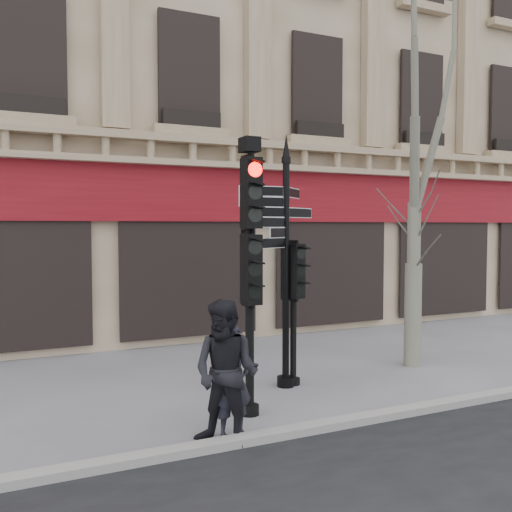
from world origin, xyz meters
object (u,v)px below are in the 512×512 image
at_px(traffic_signal_main, 250,241).
at_px(pedestrian_b, 226,373).
at_px(traffic_signal_secondary, 294,287).
at_px(pedestrian_a, 234,381).
at_px(plane_tree, 416,84).
at_px(fingerpost, 286,218).

height_order(traffic_signal_main, pedestrian_b, traffic_signal_main).
height_order(traffic_signal_secondary, pedestrian_b, traffic_signal_secondary).
bearing_deg(traffic_signal_secondary, pedestrian_a, -150.75).
bearing_deg(plane_tree, pedestrian_a, -157.08).
relative_size(fingerpost, pedestrian_b, 2.34).
relative_size(fingerpost, traffic_signal_main, 1.07).
relative_size(traffic_signal_secondary, pedestrian_b, 1.34).
xyz_separation_m(plane_tree, pedestrian_a, (-4.85, -2.05, -4.89)).
distance_m(fingerpost, plane_tree, 4.07).
relative_size(traffic_signal_secondary, plane_tree, 0.31).
bearing_deg(traffic_signal_main, plane_tree, 21.10).
xyz_separation_m(traffic_signal_main, traffic_signal_secondary, (1.40, 1.15, -0.85)).
distance_m(fingerpost, traffic_signal_main, 1.68).
distance_m(traffic_signal_main, plane_tree, 5.41).
distance_m(traffic_signal_main, pedestrian_b, 2.07).
distance_m(plane_tree, pedestrian_a, 7.19).
distance_m(plane_tree, pedestrian_b, 7.26).
xyz_separation_m(traffic_signal_main, plane_tree, (4.27, 1.32, 3.04)).
bearing_deg(pedestrian_b, fingerpost, 93.03).
relative_size(traffic_signal_secondary, pedestrian_a, 1.66).
bearing_deg(pedestrian_b, pedestrian_a, 93.94).
height_order(traffic_signal_main, traffic_signal_secondary, traffic_signal_main).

